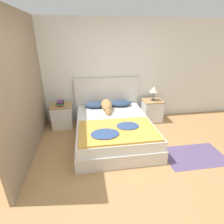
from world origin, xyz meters
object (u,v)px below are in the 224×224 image
nightstand_right (152,110)px  dog (107,105)px  bed (113,129)px  pillow_right (121,103)px  book_stack (60,103)px  pillow_left (96,105)px  table_lamp (154,90)px  nightstand_left (62,116)px

nightstand_right → dog: size_ratio=0.75×
bed → nightstand_right: 1.41m
pillow_right → book_stack: (-1.50, -0.06, 0.11)m
dog → nightstand_right: bearing=8.0°
pillow_left → table_lamp: size_ratio=1.52×
bed → nightstand_right: nightstand_right is taller
table_lamp → nightstand_right: bearing=90.0°
bed → table_lamp: (1.18, 0.77, 0.64)m
nightstand_right → book_stack: 2.38m
nightstand_right → book_stack: book_stack is taller
book_stack → dog: bearing=-7.7°
pillow_right → book_stack: bearing=-177.7°
nightstand_left → pillow_right: 1.51m
nightstand_right → table_lamp: bearing=-90.0°
nightstand_left → bed: bearing=-33.4°
book_stack → pillow_left: bearing=4.0°
book_stack → table_lamp: (2.35, 0.02, 0.23)m
nightstand_left → book_stack: (-0.00, -0.03, 0.35)m
dog → table_lamp: size_ratio=2.08×
pillow_right → dog: size_ratio=0.73×
pillow_left → nightstand_right: bearing=-1.4°
book_stack → table_lamp: table_lamp is taller
pillow_right → dog: dog is taller
dog → book_stack: 1.12m
pillow_left → book_stack: book_stack is taller
bed → dog: 0.70m
nightstand_left → book_stack: bearing=-96.4°
pillow_left → pillow_right: bearing=0.0°
pillow_left → pillow_right: same height
bed → pillow_left: 0.92m
nightstand_right → dog: (-1.25, -0.17, 0.28)m
book_stack → bed: bearing=-32.4°
pillow_left → pillow_right: (0.64, 0.00, 0.00)m
bed → pillow_right: size_ratio=3.62×
table_lamp → pillow_left: bearing=178.6°
pillow_left → bed: bearing=-68.4°
pillow_left → book_stack: size_ratio=2.42×
bed → nightstand_left: nightstand_left is taller
pillow_right → dog: 0.45m
bed → nightstand_right: bearing=33.4°
nightstand_left → dog: size_ratio=0.75×
pillow_left → dog: size_ratio=0.73×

